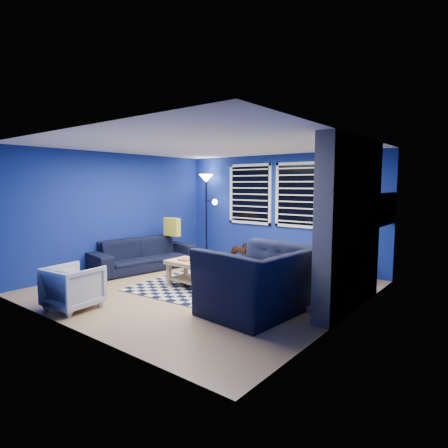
% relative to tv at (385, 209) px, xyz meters
% --- Properties ---
extents(floor, '(5.00, 5.00, 0.00)m').
position_rel_tv_xyz_m(floor, '(-2.45, -2.00, -1.40)').
color(floor, tan).
rests_on(floor, ground).
extents(ceiling, '(5.00, 5.00, 0.00)m').
position_rel_tv_xyz_m(ceiling, '(-2.45, -2.00, 1.10)').
color(ceiling, white).
rests_on(ceiling, wall_back).
extents(wall_back, '(5.00, 0.00, 5.00)m').
position_rel_tv_xyz_m(wall_back, '(-2.45, 0.50, -0.15)').
color(wall_back, navy).
rests_on(wall_back, floor).
extents(wall_left, '(0.00, 5.00, 5.00)m').
position_rel_tv_xyz_m(wall_left, '(-4.95, -2.00, -0.15)').
color(wall_left, navy).
rests_on(wall_left, floor).
extents(wall_right, '(0.00, 5.00, 5.00)m').
position_rel_tv_xyz_m(wall_right, '(0.05, -2.00, -0.15)').
color(wall_right, navy).
rests_on(wall_right, floor).
extents(fireplace, '(0.65, 2.00, 2.50)m').
position_rel_tv_xyz_m(fireplace, '(-0.09, -1.50, -0.20)').
color(fireplace, gray).
rests_on(fireplace, floor).
extents(window_left, '(1.17, 0.06, 1.42)m').
position_rel_tv_xyz_m(window_left, '(-3.20, 0.46, 0.20)').
color(window_left, black).
rests_on(window_left, wall_back).
extents(window_right, '(1.17, 0.06, 1.42)m').
position_rel_tv_xyz_m(window_right, '(-1.90, 0.46, 0.20)').
color(window_right, black).
rests_on(window_right, wall_back).
extents(tv, '(0.07, 1.00, 0.58)m').
position_rel_tv_xyz_m(tv, '(0.00, 0.00, 0.00)').
color(tv, black).
rests_on(tv, wall_right).
extents(rug, '(2.64, 2.18, 0.02)m').
position_rel_tv_xyz_m(rug, '(-2.35, -2.00, -1.39)').
color(rug, black).
rests_on(rug, floor).
extents(sofa, '(2.40, 1.27, 0.67)m').
position_rel_tv_xyz_m(sofa, '(-4.45, -1.75, -1.07)').
color(sofa, black).
rests_on(sofa, floor).
extents(armchair_big, '(1.58, 1.41, 0.96)m').
position_rel_tv_xyz_m(armchair_big, '(-0.98, -2.56, -0.92)').
color(armchair_big, black).
rests_on(armchair_big, floor).
extents(armchair_bent, '(0.76, 0.77, 0.64)m').
position_rel_tv_xyz_m(armchair_bent, '(-3.26, -4.05, -1.08)').
color(armchair_bent, gray).
rests_on(armchair_bent, floor).
extents(rocking_horse, '(0.25, 0.53, 0.45)m').
position_rel_tv_xyz_m(rocking_horse, '(-3.16, -0.03, -1.11)').
color(rocking_horse, '#422215').
rests_on(rocking_horse, floor).
extents(coffee_table, '(0.99, 0.57, 0.49)m').
position_rel_tv_xyz_m(coffee_table, '(-2.63, -2.11, -1.06)').
color(coffee_table, tan).
rests_on(coffee_table, rug).
extents(cabinet, '(0.62, 0.52, 0.53)m').
position_rel_tv_xyz_m(cabinet, '(-0.69, -0.00, -1.16)').
color(cabinet, tan).
rests_on(cabinet, floor).
extents(floor_lamp, '(0.57, 0.35, 2.08)m').
position_rel_tv_xyz_m(floor_lamp, '(-4.36, 0.25, 0.31)').
color(floor_lamp, black).
rests_on(floor_lamp, floor).
extents(throw_pillow, '(0.43, 0.14, 0.41)m').
position_rel_tv_xyz_m(throw_pillow, '(-4.30, -1.03, -0.53)').
color(throw_pillow, yellow).
rests_on(throw_pillow, sofa).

